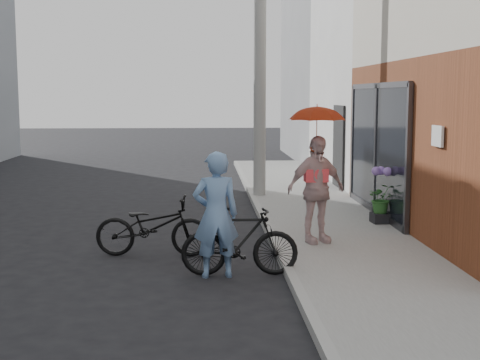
{
  "coord_description": "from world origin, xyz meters",
  "views": [
    {
      "loc": [
        -0.19,
        -9.16,
        2.4
      ],
      "look_at": [
        0.38,
        1.03,
        1.1
      ],
      "focal_mm": 50.0,
      "sensor_mm": 36.0,
      "label": 1
    }
  ],
  "objects": [
    {
      "name": "officer",
      "position": [
        -0.03,
        -0.51,
        0.84
      ],
      "size": [
        0.66,
        0.47,
        1.68
      ],
      "primitive_type": "imported",
      "rotation": [
        0.0,
        0.0,
        3.27
      ],
      "color": "#6D92C1",
      "rests_on": "ground"
    },
    {
      "name": "sidewalk",
      "position": [
        2.1,
        2.0,
        0.06
      ],
      "size": [
        2.2,
        24.0,
        0.12
      ],
      "primitive_type": "cube",
      "color": "gray",
      "rests_on": "ground"
    },
    {
      "name": "utility_pole",
      "position": [
        1.1,
        6.0,
        3.5
      ],
      "size": [
        0.28,
        0.28,
        7.0
      ],
      "primitive_type": "cylinder",
      "color": "#9E9E99",
      "rests_on": "ground"
    },
    {
      "name": "potted_plant",
      "position": [
        3.0,
        2.49,
        0.57
      ],
      "size": [
        0.49,
        0.42,
        0.54
      ],
      "primitive_type": "imported",
      "color": "#2F6829",
      "rests_on": "planter"
    },
    {
      "name": "plaster_building",
      "position": [
        7.2,
        9.0,
        3.5
      ],
      "size": [
        8.0,
        6.0,
        7.0
      ],
      "primitive_type": "cube",
      "color": "white",
      "rests_on": "ground"
    },
    {
      "name": "kimono_woman",
      "position": [
        1.55,
        0.97,
        0.95
      ],
      "size": [
        1.06,
        0.73,
        1.67
      ],
      "primitive_type": "imported",
      "rotation": [
        0.0,
        0.0,
        0.37
      ],
      "color": "beige",
      "rests_on": "sidewalk"
    },
    {
      "name": "planter",
      "position": [
        3.0,
        2.49,
        0.21
      ],
      "size": [
        0.36,
        0.36,
        0.18
      ],
      "primitive_type": "cube",
      "rotation": [
        0.0,
        0.0,
        0.07
      ],
      "color": "black",
      "rests_on": "sidewalk"
    },
    {
      "name": "curb",
      "position": [
        0.94,
        2.0,
        0.06
      ],
      "size": [
        0.12,
        24.0,
        0.12
      ],
      "primitive_type": "cube",
      "color": "#9E9E99",
      "rests_on": "ground"
    },
    {
      "name": "ground",
      "position": [
        0.0,
        0.0,
        0.0
      ],
      "size": [
        80.0,
        80.0,
        0.0
      ],
      "primitive_type": "plane",
      "color": "black",
      "rests_on": "ground"
    },
    {
      "name": "bike_left",
      "position": [
        -0.95,
        0.71,
        0.45
      ],
      "size": [
        1.77,
        0.75,
        0.9
      ],
      "primitive_type": "imported",
      "rotation": [
        0.0,
        0.0,
        1.48
      ],
      "color": "black",
      "rests_on": "ground"
    },
    {
      "name": "bike_right",
      "position": [
        0.29,
        -0.46,
        0.47
      ],
      "size": [
        1.57,
        0.47,
        0.94
      ],
      "primitive_type": "imported",
      "rotation": [
        0.0,
        0.0,
        1.55
      ],
      "color": "black",
      "rests_on": "ground"
    },
    {
      "name": "east_building_far",
      "position": [
        7.2,
        16.0,
        3.5
      ],
      "size": [
        8.0,
        8.0,
        7.0
      ],
      "primitive_type": "cube",
      "color": "gray",
      "rests_on": "ground"
    },
    {
      "name": "parasol",
      "position": [
        1.55,
        0.97,
        2.15
      ],
      "size": [
        0.83,
        0.83,
        0.73
      ],
      "primitive_type": "imported",
      "color": "red",
      "rests_on": "kimono_woman"
    }
  ]
}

